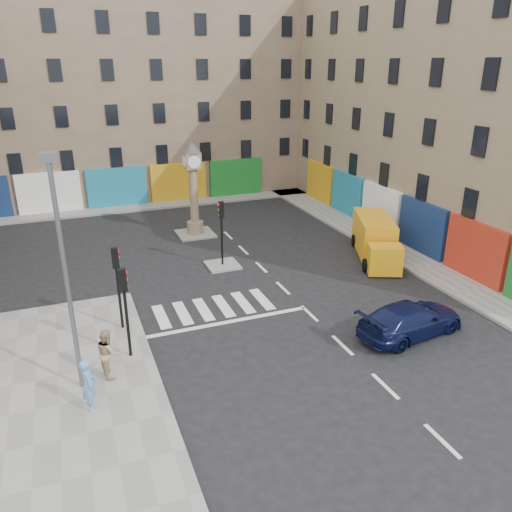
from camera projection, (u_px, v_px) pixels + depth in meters
ground at (320, 323)px, 22.37m from camera, size 120.00×120.00×0.00m
sidewalk_left at (60, 406)px, 16.88m from camera, size 7.00×16.00×0.15m
sidewalk_right at (363, 233)px, 33.97m from camera, size 2.60×30.00×0.15m
sidewalk_far at (145, 206)px, 40.24m from camera, size 32.00×2.40×0.15m
island_near at (223, 265)px, 28.61m from camera, size 1.80×1.80×0.12m
island_far at (196, 234)px, 33.81m from camera, size 2.40×2.40×0.12m
building_right at (454, 109)px, 33.22m from camera, size 10.00×30.00×16.00m
building_far at (125, 93)px, 42.21m from camera, size 32.00×10.00×17.00m
traffic_light_left_near at (125, 299)px, 18.77m from camera, size 0.28×0.22×3.70m
traffic_light_left_far at (117, 275)px, 20.86m from camera, size 0.28×0.22×3.70m
traffic_light_island at (221, 223)px, 27.69m from camera, size 0.28×0.22×3.70m
lamp_post at (64, 266)px, 16.13m from camera, size 0.50×0.25×8.30m
clock_pillar at (193, 183)px, 32.54m from camera, size 1.20×1.20×6.10m
navy_sedan at (411, 319)px, 21.22m from camera, size 5.26×2.79×1.45m
yellow_van at (375, 239)px, 29.66m from camera, size 4.15×6.45×2.26m
pedestrian_blue at (89, 384)px, 16.34m from camera, size 0.52×0.73×1.87m
pedestrian_tan at (108, 353)px, 18.12m from camera, size 0.84×1.01×1.87m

